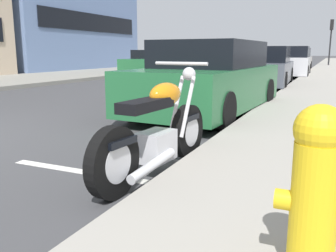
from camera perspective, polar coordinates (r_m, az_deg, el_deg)
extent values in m
cube|color=gray|center=(19.16, -14.78, 7.76)|extent=(120.00, 5.00, 0.14)
cube|color=silver|center=(3.73, -10.51, -7.52)|extent=(0.12, 2.20, 0.01)
cylinder|color=black|center=(4.20, 3.10, -0.85)|extent=(0.63, 0.16, 0.62)
cylinder|color=silver|center=(4.20, 3.10, -0.85)|extent=(0.35, 0.15, 0.34)
cylinder|color=black|center=(3.05, -8.62, -5.73)|extent=(0.63, 0.16, 0.62)
cylinder|color=silver|center=(3.05, -8.62, -5.73)|extent=(0.35, 0.15, 0.34)
cube|color=silver|center=(3.61, -1.82, -3.15)|extent=(0.42, 0.29, 0.30)
cube|color=black|center=(3.37, -3.45, 3.35)|extent=(0.70, 0.28, 0.10)
ellipsoid|color=orange|center=(3.67, -0.41, 4.98)|extent=(0.50, 0.28, 0.24)
cube|color=black|center=(3.04, -8.14, -2.43)|extent=(0.37, 0.21, 0.06)
cube|color=black|center=(4.14, 3.00, 1.40)|extent=(0.33, 0.19, 0.06)
cylinder|color=silver|center=(4.04, 1.32, 3.23)|extent=(0.34, 0.07, 0.65)
cylinder|color=silver|center=(3.98, 3.11, 3.08)|extent=(0.34, 0.07, 0.65)
cylinder|color=silver|center=(3.94, 2.04, 9.80)|extent=(0.09, 0.62, 0.04)
sphere|color=silver|center=(4.12, 3.32, 8.20)|extent=(0.15, 0.15, 0.15)
cylinder|color=silver|center=(3.32, -2.42, -6.15)|extent=(0.71, 0.15, 0.16)
cube|color=#236638|center=(7.31, 6.52, 6.21)|extent=(4.51, 2.04, 0.76)
cube|color=black|center=(7.34, 6.82, 11.17)|extent=(2.47, 1.78, 0.51)
cylinder|color=black|center=(8.98, 4.98, 5.76)|extent=(0.63, 0.25, 0.62)
cylinder|color=black|center=(8.49, 15.22, 5.07)|extent=(0.63, 0.25, 0.62)
cylinder|color=black|center=(6.41, -5.12, 3.43)|extent=(0.63, 0.25, 0.62)
cylinder|color=black|center=(5.70, 8.83, 2.34)|extent=(0.63, 0.25, 0.62)
cube|color=#4C515B|center=(13.54, 14.81, 8.21)|extent=(4.76, 1.96, 0.70)
cube|color=black|center=(13.49, 14.93, 10.84)|extent=(2.28, 1.72, 0.54)
cylinder|color=black|center=(15.19, 12.49, 7.88)|extent=(0.63, 0.25, 0.62)
cylinder|color=black|center=(15.02, 18.58, 7.52)|extent=(0.63, 0.25, 0.62)
cylinder|color=black|center=(12.16, 10.07, 7.13)|extent=(0.63, 0.25, 0.62)
cylinder|color=black|center=(11.94, 17.66, 6.69)|extent=(0.63, 0.25, 0.62)
cube|color=silver|center=(19.15, 18.55, 9.02)|extent=(4.27, 1.96, 0.81)
cube|color=black|center=(19.07, 18.67, 11.00)|extent=(2.36, 1.76, 0.52)
cylinder|color=black|center=(20.63, 16.46, 8.58)|extent=(0.63, 0.24, 0.62)
cylinder|color=black|center=(20.51, 21.19, 8.27)|extent=(0.63, 0.24, 0.62)
cylinder|color=black|center=(17.87, 15.43, 8.25)|extent=(0.63, 0.24, 0.62)
cylinder|color=black|center=(17.73, 20.88, 7.89)|extent=(0.63, 0.24, 0.62)
cube|color=beige|center=(25.05, 19.36, 9.37)|extent=(4.63, 1.90, 0.75)
cube|color=black|center=(25.00, 19.45, 10.88)|extent=(2.57, 1.72, 0.58)
cylinder|color=black|center=(26.65, 17.77, 9.07)|extent=(0.62, 0.23, 0.62)
cylinder|color=black|center=(26.53, 21.41, 8.82)|extent=(0.62, 0.23, 0.62)
cylinder|color=black|center=(23.63, 16.98, 8.87)|extent=(0.62, 0.23, 0.62)
cylinder|color=black|center=(23.49, 21.08, 8.59)|extent=(0.62, 0.23, 0.62)
cube|color=#236638|center=(20.02, -2.45, 9.55)|extent=(4.64, 2.12, 0.71)
cube|color=black|center=(20.15, -2.30, 11.22)|extent=(2.26, 1.84, 0.46)
cylinder|color=black|center=(18.32, -1.86, 8.73)|extent=(0.63, 0.25, 0.62)
cylinder|color=black|center=(19.05, -6.64, 8.76)|extent=(0.63, 0.25, 0.62)
cylinder|color=black|center=(21.11, 1.34, 9.10)|extent=(0.63, 0.25, 0.62)
cylinder|color=black|center=(21.75, -2.95, 9.16)|extent=(0.63, 0.25, 0.62)
cylinder|color=gold|center=(1.89, 21.92, -12.28)|extent=(0.22, 0.22, 0.66)
sphere|color=gold|center=(1.78, 22.86, -0.61)|extent=(0.24, 0.24, 0.24)
cylinder|color=gold|center=(1.89, 17.67, -10.95)|extent=(0.10, 0.08, 0.10)
cylinder|color=black|center=(34.10, 24.18, 11.90)|extent=(0.12, 0.12, 3.74)
cube|color=black|center=(34.16, 24.39, 14.32)|extent=(0.28, 0.28, 0.85)
sphere|color=red|center=(34.33, 24.42, 14.71)|extent=(0.14, 0.14, 0.14)
sphere|color=gold|center=(34.31, 24.39, 14.28)|extent=(0.14, 0.14, 0.14)
sphere|color=green|center=(34.29, 24.35, 13.85)|extent=(0.14, 0.14, 0.14)
cube|color=black|center=(24.67, -11.64, 15.64)|extent=(9.80, 0.06, 1.10)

